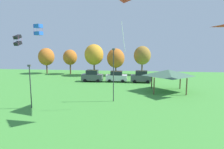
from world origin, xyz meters
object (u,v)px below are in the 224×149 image
(light_post_1, at_px, (113,72))
(light_post_0, at_px, (30,84))
(parked_car_third_from_left, at_px, (141,77))
(treeline_tree_4, at_px, (142,55))
(kite_flying_2, at_px, (114,9))
(parked_car_second_from_left, at_px, (117,77))
(treeline_tree_0, at_px, (46,57))
(kite_flying_5, at_px, (38,30))
(treeline_tree_1, at_px, (70,57))
(park_pavilion, at_px, (168,73))
(kite_flying_3, at_px, (18,40))
(parked_car_leftmost, at_px, (92,76))
(treeline_tree_3, at_px, (116,58))
(treeline_tree_2, at_px, (94,55))
(kite_flying_4, at_px, (134,2))

(light_post_1, bearing_deg, light_post_0, -156.37)
(parked_car_third_from_left, xyz_separation_m, treeline_tree_4, (0.46, 10.51, 3.74))
(kite_flying_2, height_order, parked_car_second_from_left, kite_flying_2)
(parked_car_third_from_left, height_order, treeline_tree_0, treeline_tree_0)
(kite_flying_5, xyz_separation_m, treeline_tree_1, (-3.09, 22.70, -5.31))
(treeline_tree_4, bearing_deg, park_pavilion, -78.58)
(kite_flying_2, distance_m, light_post_1, 8.32)
(kite_flying_3, xyz_separation_m, parked_car_third_from_left, (19.54, 10.52, -7.09))
(light_post_0, bearing_deg, kite_flying_5, 104.08)
(parked_car_leftmost, distance_m, treeline_tree_1, 13.16)
(treeline_tree_0, height_order, treeline_tree_3, treeline_tree_0)
(treeline_tree_1, height_order, treeline_tree_3, treeline_tree_3)
(light_post_0, bearing_deg, treeline_tree_1, 99.00)
(kite_flying_3, distance_m, treeline_tree_2, 20.88)
(parked_car_leftmost, relative_size, treeline_tree_2, 0.56)
(parked_car_third_from_left, bearing_deg, kite_flying_3, -149.22)
(kite_flying_2, height_order, treeline_tree_2, kite_flying_2)
(kite_flying_4, relative_size, parked_car_third_from_left, 0.61)
(treeline_tree_1, bearing_deg, treeline_tree_2, -12.45)
(treeline_tree_2, height_order, treeline_tree_3, treeline_tree_2)
(kite_flying_2, distance_m, treeline_tree_3, 27.47)
(treeline_tree_2, bearing_deg, kite_flying_5, -99.39)
(kite_flying_5, xyz_separation_m, light_post_0, (1.37, -5.45, -6.63))
(light_post_0, xyz_separation_m, treeline_tree_4, (14.02, 28.73, 1.89))
(kite_flying_3, distance_m, light_post_1, 16.40)
(treeline_tree_2, bearing_deg, parked_car_second_from_left, -52.37)
(parked_car_third_from_left, height_order, treeline_tree_2, treeline_tree_2)
(treeline_tree_4, bearing_deg, treeline_tree_0, -179.47)
(kite_flying_2, height_order, treeline_tree_3, kite_flying_2)
(light_post_1, relative_size, treeline_tree_0, 1.06)
(treeline_tree_1, bearing_deg, kite_flying_5, -82.24)
(treeline_tree_2, distance_m, treeline_tree_4, 12.05)
(treeline_tree_1, bearing_deg, light_post_1, -59.94)
(parked_car_second_from_left, xyz_separation_m, treeline_tree_2, (-6.38, 8.27, 4.04))
(treeline_tree_0, height_order, treeline_tree_1, treeline_tree_0)
(light_post_0, xyz_separation_m, treeline_tree_2, (2.15, 26.68, 2.12))
(kite_flying_4, distance_m, treeline_tree_1, 36.47)
(park_pavilion, bearing_deg, light_post_0, -148.37)
(parked_car_leftmost, xyz_separation_m, parked_car_third_from_left, (10.06, 0.09, -0.01))
(treeline_tree_3, bearing_deg, treeline_tree_1, 174.06)
(kite_flying_2, relative_size, treeline_tree_4, 0.66)
(parked_car_leftmost, relative_size, treeline_tree_4, 0.60)
(treeline_tree_1, bearing_deg, kite_flying_4, -62.47)
(parked_car_second_from_left, height_order, light_post_1, light_post_1)
(parked_car_second_from_left, height_order, treeline_tree_4, treeline_tree_4)
(treeline_tree_2, bearing_deg, parked_car_third_from_left, -36.54)
(parked_car_leftmost, height_order, park_pavilion, park_pavilion)
(light_post_0, relative_size, treeline_tree_4, 0.73)
(parked_car_third_from_left, relative_size, light_post_1, 0.60)
(kite_flying_3, xyz_separation_m, parked_car_leftmost, (9.47, 10.44, -7.08))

